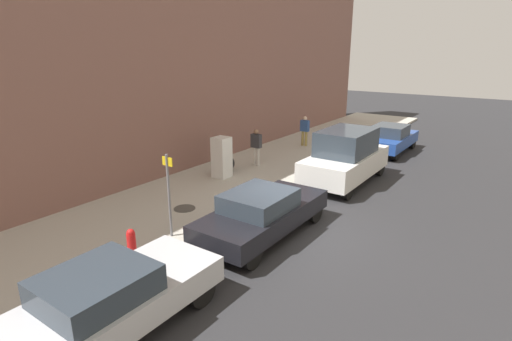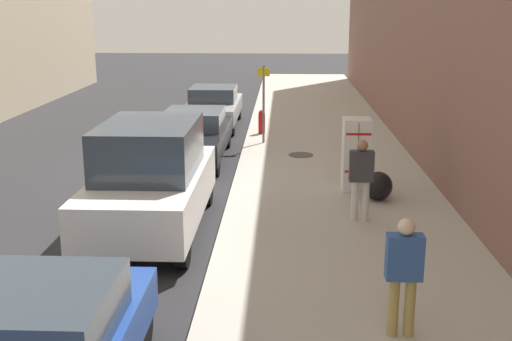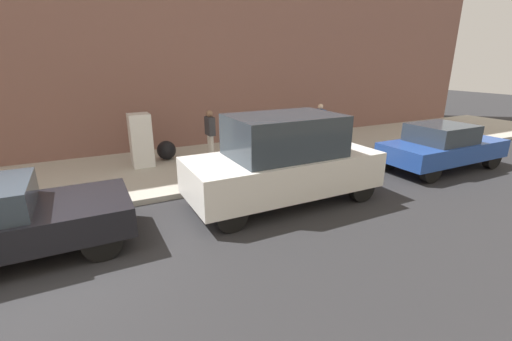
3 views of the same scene
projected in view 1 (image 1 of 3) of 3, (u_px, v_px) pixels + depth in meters
The scene contains 14 objects.
ground_plane at pixel (294, 231), 11.73m from camera, with size 80.00×80.00×0.00m, color #28282B.
sidewalk_slab at pixel (187, 199), 14.08m from camera, with size 4.79×44.00×0.14m, color #B2ADA0.
building_facade_near at pixel (110, 50), 14.58m from camera, with size 2.37×39.60×10.18m, color #7F564C.
discarded_refrigerator at pixel (222, 157), 16.03m from camera, with size 0.62×0.65×1.64m.
manhole_cover at pixel (185, 208), 13.03m from camera, with size 0.70×0.70×0.02m, color #47443F.
street_sign_post at pixel (169, 191), 10.77m from camera, with size 0.36×0.07×2.35m.
fire_hydrant at pixel (132, 243), 9.87m from camera, with size 0.22×0.22×0.78m.
trash_bag at pixel (227, 163), 17.06m from camera, with size 0.63×0.63×0.63m, color black.
pedestrian_walking_far at pixel (305, 129), 21.21m from camera, with size 0.46×0.22×1.59m.
pedestrian_standing_near at pixel (256, 145), 17.65m from camera, with size 0.47×0.22×1.62m.
parked_sedan_silver at pixel (107, 301), 7.29m from camera, with size 1.81×4.41×1.40m.
parked_sedan_dark at pixel (262, 212), 11.26m from camera, with size 1.82×4.53×1.39m.
parked_van_white at pixel (346, 157), 15.75m from camera, with size 1.96×4.65×2.14m.
parked_hatchback_blue at pixel (391, 138), 20.43m from camera, with size 1.72×4.14×1.45m.
Camera 1 is at (5.23, -9.39, 5.16)m, focal length 28.00 mm.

